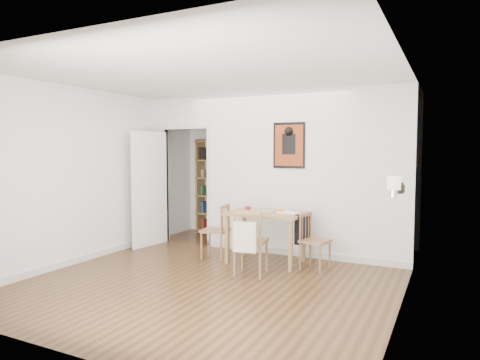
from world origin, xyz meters
The scene contains 15 objects.
ground centered at (0.00, 0.00, 0.00)m, with size 5.20×5.20×0.00m, color #56391B.
room_shell centered at (0.10, 1.34, 1.30)m, with size 5.20×5.20×5.20m.
dining_table centered at (0.25, 0.76, 0.67)m, with size 1.11×0.71×0.76m.
chair_left centered at (-0.57, 0.69, 0.42)m, with size 0.47×0.47×0.84m.
chair_right centered at (0.99, 0.75, 0.41)m, with size 0.51×0.46×0.79m.
chair_front centered at (0.31, 0.10, 0.46)m, with size 0.51×0.56×0.90m.
bookshelf centered at (-1.52, 2.40, 0.93)m, with size 0.80×0.32×1.89m.
fireplace centered at (2.16, 0.25, 0.62)m, with size 0.45×1.25×1.16m.
red_glass centered at (0.03, 0.62, 0.81)m, with size 0.07×0.07×0.10m, color maroon.
orange_fruit centered at (0.46, 0.85, 0.79)m, with size 0.07×0.07×0.07m, color orange.
placemat centered at (0.12, 0.86, 0.76)m, with size 0.39×0.29×0.00m, color beige.
notebook centered at (0.57, 0.87, 0.77)m, with size 0.30×0.22×0.01m, color white.
mantel_lamp centered at (2.14, -0.09, 1.30)m, with size 0.15×0.15×0.23m.
ceramic_jar_a centered at (2.14, 0.36, 1.23)m, with size 0.11×0.11×0.13m, color black.
ceramic_jar_b centered at (2.16, 0.50, 1.21)m, with size 0.08×0.08×0.10m, color black.
Camera 1 is at (2.70, -5.02, 1.68)m, focal length 32.00 mm.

